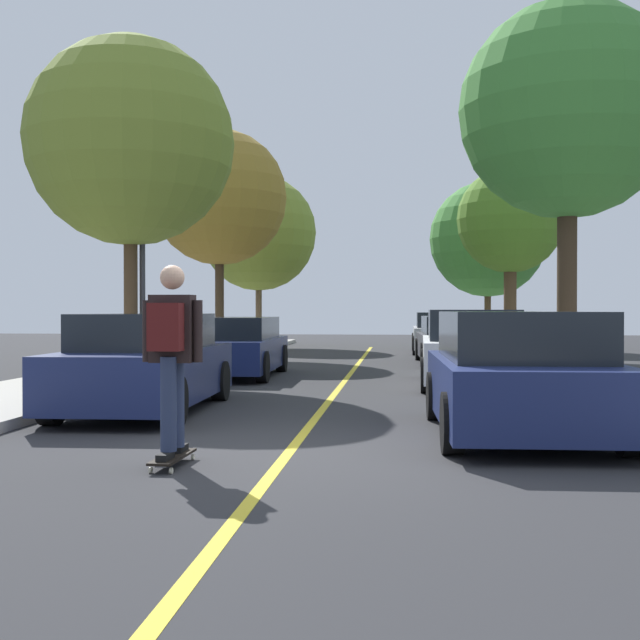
# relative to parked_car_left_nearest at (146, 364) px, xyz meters

# --- Properties ---
(ground) EXTENTS (80.00, 80.00, 0.00)m
(ground) POSITION_rel_parked_car_left_nearest_xyz_m (2.52, -3.03, -0.69)
(ground) COLOR #2D2D30
(center_line) EXTENTS (0.12, 39.20, 0.01)m
(center_line) POSITION_rel_parked_car_left_nearest_xyz_m (2.52, 0.97, -0.69)
(center_line) COLOR gold
(center_line) RESTS_ON ground
(parked_car_left_nearest) EXTENTS (1.90, 4.39, 1.42)m
(parked_car_left_nearest) POSITION_rel_parked_car_left_nearest_xyz_m (0.00, 0.00, 0.00)
(parked_car_left_nearest) COLOR navy
(parked_car_left_nearest) RESTS_ON ground
(parked_car_left_near) EXTENTS (2.04, 4.42, 1.31)m
(parked_car_left_near) POSITION_rel_parked_car_left_nearest_xyz_m (-0.00, 6.19, -0.04)
(parked_car_left_near) COLOR navy
(parked_car_left_near) RESTS_ON ground
(parked_car_right_nearest) EXTENTS (2.06, 4.04, 1.45)m
(parked_car_right_nearest) POSITION_rel_parked_car_left_nearest_xyz_m (5.05, -1.74, 0.03)
(parked_car_right_nearest) COLOR navy
(parked_car_right_nearest) RESTS_ON ground
(parked_car_right_near) EXTENTS (2.05, 4.52, 1.48)m
(parked_car_right_near) POSITION_rel_parked_car_left_nearest_xyz_m (5.05, 4.51, 0.03)
(parked_car_right_near) COLOR white
(parked_car_right_near) RESTS_ON ground
(parked_car_right_far) EXTENTS (1.89, 4.55, 1.30)m
(parked_car_right_far) POSITION_rel_parked_car_left_nearest_xyz_m (5.05, 10.87, -0.04)
(parked_car_right_far) COLOR #38383D
(parked_car_right_far) RESTS_ON ground
(parked_car_right_farthest) EXTENTS (1.97, 4.54, 1.39)m
(parked_car_right_farthest) POSITION_rel_parked_car_left_nearest_xyz_m (5.05, 16.64, -0.01)
(parked_car_right_farthest) COLOR #B7B7BC
(parked_car_right_farthest) RESTS_ON ground
(street_tree_left_nearest) EXTENTS (4.33, 4.33, 7.01)m
(street_tree_left_nearest) POSITION_rel_parked_car_left_nearest_xyz_m (-1.95, 5.05, 4.29)
(street_tree_left_nearest) COLOR #4C3823
(street_tree_left_nearest) RESTS_ON sidewalk_left
(street_tree_left_near) EXTENTS (4.22, 4.22, 6.95)m
(street_tree_left_near) POSITION_rel_parked_car_left_nearest_xyz_m (-1.95, 13.40, 4.28)
(street_tree_left_near) COLOR #3D2D1E
(street_tree_left_near) RESTS_ON sidewalk_left
(street_tree_left_far) EXTENTS (4.59, 4.59, 6.69)m
(street_tree_left_far) POSITION_rel_parked_car_left_nearest_xyz_m (-1.95, 20.42, 3.84)
(street_tree_left_far) COLOR brown
(street_tree_left_far) RESTS_ON sidewalk_left
(street_tree_right_nearest) EXTENTS (4.33, 4.33, 7.49)m
(street_tree_right_nearest) POSITION_rel_parked_car_left_nearest_xyz_m (6.99, 5.25, 4.76)
(street_tree_right_nearest) COLOR #3D2D1E
(street_tree_right_nearest) RESTS_ON sidewalk_right
(street_tree_right_near) EXTENTS (3.23, 3.23, 5.69)m
(street_tree_right_near) POSITION_rel_parked_car_left_nearest_xyz_m (6.99, 13.67, 3.50)
(street_tree_right_near) COLOR #4C3823
(street_tree_right_near) RESTS_ON sidewalk_right
(street_tree_right_far) EXTENTS (4.42, 4.42, 6.25)m
(street_tree_right_far) POSITION_rel_parked_car_left_nearest_xyz_m (6.99, 20.01, 3.49)
(street_tree_right_far) COLOR #4C3823
(street_tree_right_far) RESTS_ON sidewalk_right
(streetlamp) EXTENTS (0.36, 0.24, 5.14)m
(streetlamp) POSITION_rel_parked_car_left_nearest_xyz_m (-1.75, 5.22, 2.42)
(streetlamp) COLOR #38383D
(streetlamp) RESTS_ON sidewalk_left
(skateboard) EXTENTS (0.25, 0.85, 0.10)m
(skateboard) POSITION_rel_parked_car_left_nearest_xyz_m (1.54, -3.98, -0.60)
(skateboard) COLOR black
(skateboard) RESTS_ON ground
(skateboarder) EXTENTS (0.58, 0.70, 1.79)m
(skateboarder) POSITION_rel_parked_car_left_nearest_xyz_m (1.54, -4.01, 0.43)
(skateboarder) COLOR black
(skateboarder) RESTS_ON skateboard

